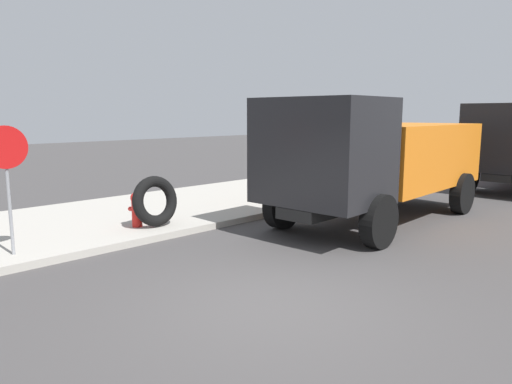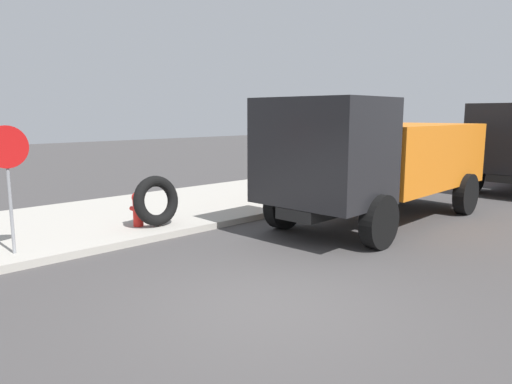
# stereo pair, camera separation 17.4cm
# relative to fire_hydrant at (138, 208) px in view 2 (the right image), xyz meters

# --- Properties ---
(ground_plane) EXTENTS (80.00, 80.00, 0.00)m
(ground_plane) POSITION_rel_fire_hydrant_xyz_m (-0.79, -4.95, -0.57)
(ground_plane) COLOR #423F3F
(sidewalk_curb) EXTENTS (36.00, 5.00, 0.15)m
(sidewalk_curb) POSITION_rel_fire_hydrant_xyz_m (-0.79, 1.55, -0.50)
(sidewalk_curb) COLOR #ADA89E
(sidewalk_curb) RESTS_ON ground
(fire_hydrant) EXTENTS (0.26, 0.59, 0.79)m
(fire_hydrant) POSITION_rel_fire_hydrant_xyz_m (0.00, 0.00, 0.00)
(fire_hydrant) COLOR red
(fire_hydrant) RESTS_ON sidewalk_curb
(loose_tire) EXTENTS (1.15, 0.43, 1.16)m
(loose_tire) POSITION_rel_fire_hydrant_xyz_m (0.31, -0.27, 0.16)
(loose_tire) COLOR black
(loose_tire) RESTS_ON sidewalk_curb
(stop_sign) EXTENTS (0.76, 0.08, 2.33)m
(stop_sign) POSITION_rel_fire_hydrant_xyz_m (-2.75, -0.34, 1.20)
(stop_sign) COLOR gray
(stop_sign) RESTS_ON sidewalk_curb
(dump_truck_orange) EXTENTS (7.11, 3.06, 3.00)m
(dump_truck_orange) POSITION_rel_fire_hydrant_xyz_m (4.84, -3.14, 1.04)
(dump_truck_orange) COLOR orange
(dump_truck_orange) RESTS_ON ground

